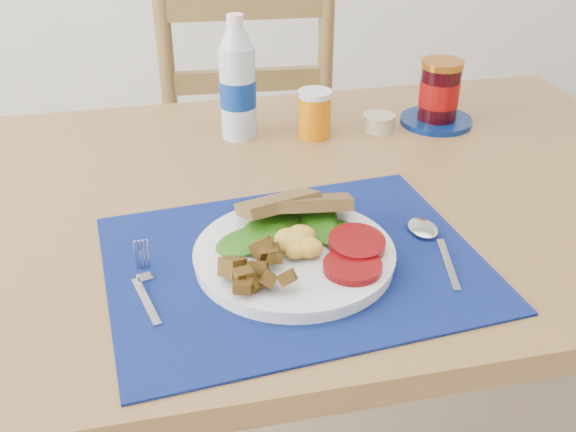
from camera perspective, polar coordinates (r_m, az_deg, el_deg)
The scene contains 10 objects.
table at distance 1.16m, azimuth 0.69°, elevation -1.47°, with size 1.40×0.90×0.75m.
chair_far at distance 1.82m, azimuth -3.61°, elevation 8.07°, with size 0.47×0.45×1.18m.
placemat at distance 0.94m, azimuth 0.53°, elevation -3.94°, with size 0.51×0.40×0.00m, color black.
breakfast_plate at distance 0.92m, azimuth 0.26°, elevation -3.04°, with size 0.28×0.28×0.07m.
fork at distance 0.91m, azimuth -12.01°, elevation -5.82°, with size 0.04×0.15×0.00m.
spoon at distance 1.00m, azimuth 11.93°, elevation -1.97°, with size 0.04×0.18×0.01m.
water_bottle at distance 1.29m, azimuth -4.29°, elevation 11.01°, with size 0.07×0.07×0.24m.
juice_glass at distance 1.31m, azimuth 2.26°, elevation 8.52°, with size 0.06×0.06×0.09m, color #CF6805.
ramekin at distance 1.36m, azimuth 7.70°, elevation 7.87°, with size 0.06×0.06×0.03m, color tan.
jam_on_saucer at distance 1.40m, azimuth 12.65°, elevation 9.86°, with size 0.15×0.15×0.13m.
Camera 1 is at (-0.23, -0.76, 1.28)m, focal length 42.00 mm.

